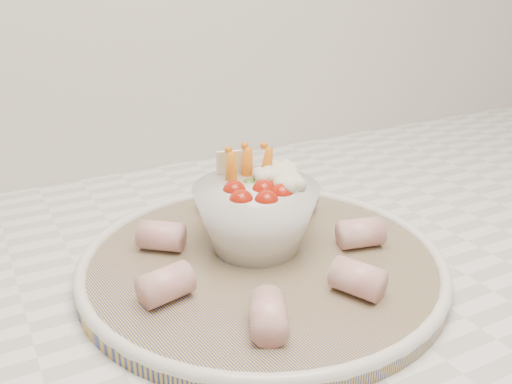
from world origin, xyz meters
TOP-DOWN VIEW (x-y plane):
  - serving_platter at (-0.12, 1.41)m, footprint 0.40×0.40m
  - veggie_bowl at (-0.11, 1.44)m, footprint 0.13×0.13m
  - cured_meat_rolls at (-0.12, 1.41)m, footprint 0.26×0.27m

SIDE VIEW (x-z plane):
  - serving_platter at x=-0.12m, z-range 0.92..0.94m
  - cured_meat_rolls at x=-0.12m, z-range 0.94..0.97m
  - veggie_bowl at x=-0.11m, z-range 0.92..1.02m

